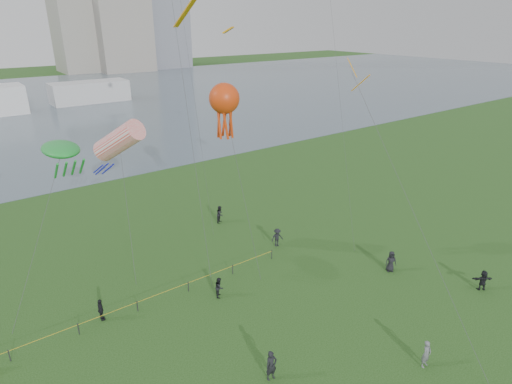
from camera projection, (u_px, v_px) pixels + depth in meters
ground_plane at (357, 370)px, 25.05m from camera, size 400.00×400.00×0.00m
lake at (28, 107)px, 99.71m from camera, size 400.00×120.00×0.08m
building_mid at (118, 19)px, 164.15m from camera, size 20.00×20.00×38.00m
building_low at (78, 34)px, 162.82m from camera, size 16.00×18.00×28.00m
pavilion_right at (90, 92)px, 104.98m from camera, size 18.00×7.00×5.00m
fence at (43, 341)px, 26.52m from camera, size 24.07×0.07×1.05m
kite_flyer at (426, 354)px, 25.02m from camera, size 0.67×0.46×1.77m
spectator_a at (219, 287)px, 31.44m from camera, size 0.93×0.97×1.57m
spectator_b at (277, 237)px, 38.42m from camera, size 1.22×0.85×1.73m
spectator_c at (101, 310)px, 28.92m from camera, size 0.46×0.98×1.62m
spectator_d at (391, 261)px, 34.59m from camera, size 1.03×0.96×1.77m
spectator_e at (483, 280)px, 32.20m from camera, size 1.52×1.26×1.63m
spectator_f at (271, 366)px, 24.10m from camera, size 0.73×0.52×1.89m
spectator_g at (220, 214)px, 42.96m from camera, size 1.09×1.05×1.77m
kite_windsock at (119, 141)px, 33.00m from camera, size 4.21×6.59×12.25m
kite_creature at (61, 149)px, 29.45m from camera, size 6.77×5.60×11.20m
kite_octopus at (224, 100)px, 30.75m from camera, size 2.22×4.54×14.91m
kite_delta at (358, 82)px, 30.28m from camera, size 3.98×15.57×16.51m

